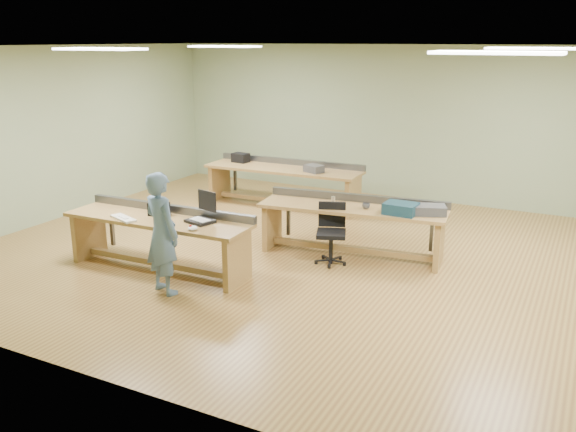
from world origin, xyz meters
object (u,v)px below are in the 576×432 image
Objects in this scene: laptop_base at (200,221)px; parts_bin_teal at (401,209)px; workbench_front at (159,231)px; parts_bin_grey at (428,210)px; camera_bag at (159,209)px; workbench_back at (284,177)px; task_chair at (331,241)px; person at (162,233)px; drinks_can at (333,200)px; workbench_mid at (353,219)px; mug at (366,206)px.

laptop_base is 2.77m from parts_bin_teal.
workbench_front is 3.74m from parts_bin_grey.
parts_bin_grey is (3.30, 1.75, -0.03)m from camera_bag.
task_chair is at bearing -52.19° from workbench_back.
workbench_back reaches higher than laptop_base.
person is at bearing -84.45° from workbench_back.
task_chair is 1.83× the size of parts_bin_grey.
workbench_back is 4.43m from person.
drinks_can is at bearing 175.73° from parts_bin_teal.
parts_bin_teal is at bearing -4.27° from drinks_can.
task_chair is 1.09m from parts_bin_teal.
workbench_mid is at bearing 37.79° from workbench_front.
workbench_front is 0.68m from laptop_base.
workbench_back is at bearing 144.40° from parts_bin_teal.
camera_bag is (-0.06, 0.09, 0.29)m from workbench_front.
person reaches higher than parts_bin_grey.
task_chair is 0.72m from mug.
workbench_mid is 5.93× the size of parts_bin_grey.
workbench_front is 2.94m from mug.
parts_bin_grey reaches higher than workbench_front.
parts_bin_grey reaches higher than workbench_mid.
parts_bin_teal is at bearing -154.62° from parts_bin_grey.
mug is at bearing 58.33° from laptop_base.
camera_bag is (-2.22, -1.67, 0.29)m from workbench_mid.
parts_bin_grey is (1.08, 0.08, 0.26)m from workbench_mid.
drinks_can is (-0.16, 0.44, 0.49)m from task_chair.
drinks_can is (1.20, 1.69, 0.04)m from laptop_base.
drinks_can is (1.90, 1.67, -0.04)m from camera_bag.
person is (-1.61, -2.38, 0.23)m from workbench_mid.
person reaches higher than workbench_front.
person is 2.96m from mug.
task_chair reaches higher than workbench_back.
parts_bin_teal is 1.06m from drinks_can.
parts_bin_teal reaches higher than workbench_front.
parts_bin_teal is (2.35, 2.29, 0.05)m from person.
workbench_mid is 25.50× the size of mug.
workbench_front is at bearing -29.30° from person.
workbench_mid is 1.80× the size of person.
mug is (2.44, 1.62, -0.05)m from camera_bag.
laptop_base is (0.10, 0.68, -0.01)m from person.
workbench_front is 7.93× the size of laptop_base.
person reaches higher than parts_bin_teal.
parts_bin_teal is at bearing -3.74° from mug.
workbench_back is at bearing 78.64° from camera_bag.
workbench_back is 3.17m from mug.
workbench_back is at bearing 108.87° from task_chair.
parts_bin_grey reaches higher than task_chair.
workbench_back is at bearing 139.41° from mug.
camera_bag reaches higher than workbench_mid.
workbench_back is 3.20m from task_chair.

